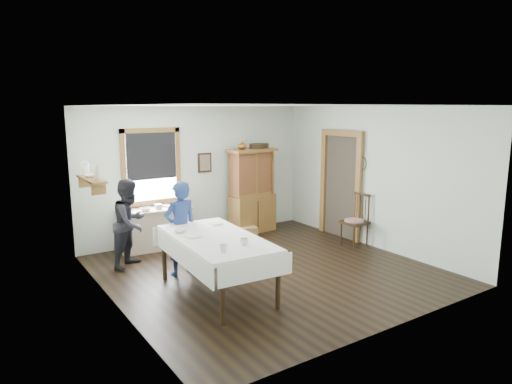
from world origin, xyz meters
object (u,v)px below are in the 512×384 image
at_px(work_counter, 155,229).
at_px(wicker_basket, 248,232).
at_px(figure_dark, 130,226).
at_px(pail, 226,233).
at_px(woman_blue, 181,232).
at_px(china_hutch, 252,191).
at_px(spindle_chair, 355,220).
at_px(dining_table, 217,265).

bearing_deg(work_counter, wicker_basket, -6.01).
bearing_deg(figure_dark, pail, -25.94).
relative_size(wicker_basket, woman_blue, 0.26).
height_order(china_hutch, pail, china_hutch).
height_order(spindle_chair, wicker_basket, spindle_chair).
relative_size(spindle_chair, wicker_basket, 2.86).
height_order(wicker_basket, figure_dark, figure_dark).
bearing_deg(pail, figure_dark, -167.42).
xyz_separation_m(pail, woman_blue, (-1.61, -1.33, 0.57)).
bearing_deg(woman_blue, work_counter, -100.61).
bearing_deg(wicker_basket, spindle_chair, -49.59).
height_order(pail, wicker_basket, pail).
height_order(work_counter, woman_blue, woman_blue).
height_order(work_counter, spindle_chair, spindle_chair).
bearing_deg(woman_blue, wicker_basket, -153.77).
relative_size(pail, woman_blue, 0.20).
height_order(work_counter, wicker_basket, work_counter).
bearing_deg(wicker_basket, woman_blue, -149.28).
xyz_separation_m(work_counter, figure_dark, (-0.70, -0.69, 0.30)).
height_order(china_hutch, figure_dark, china_hutch).
xyz_separation_m(wicker_basket, figure_dark, (-2.60, -0.38, 0.59)).
bearing_deg(woman_blue, dining_table, 91.79).
xyz_separation_m(work_counter, dining_table, (-0.06, -2.53, 0.03)).
height_order(dining_table, figure_dark, figure_dark).
bearing_deg(china_hutch, work_counter, 175.98).
relative_size(woman_blue, figure_dark, 1.02).
relative_size(work_counter, china_hutch, 0.76).
height_order(pail, woman_blue, woman_blue).
distance_m(dining_table, figure_dark, 1.96).
bearing_deg(spindle_chair, wicker_basket, 128.05).
relative_size(work_counter, wicker_basket, 3.77).
xyz_separation_m(dining_table, woman_blue, (-0.11, 0.98, 0.29)).
bearing_deg(dining_table, wicker_basket, 48.50).
height_order(dining_table, spindle_chair, spindle_chair).
height_order(spindle_chair, pail, spindle_chair).
bearing_deg(china_hutch, figure_dark, -170.77).
xyz_separation_m(work_counter, spindle_chair, (3.31, -1.97, 0.13)).
height_order(china_hutch, spindle_chair, china_hutch).
relative_size(dining_table, pail, 7.47).
xyz_separation_m(dining_table, spindle_chair, (3.37, 0.55, 0.09)).
height_order(china_hutch, wicker_basket, china_hutch).
distance_m(spindle_chair, wicker_basket, 2.21).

